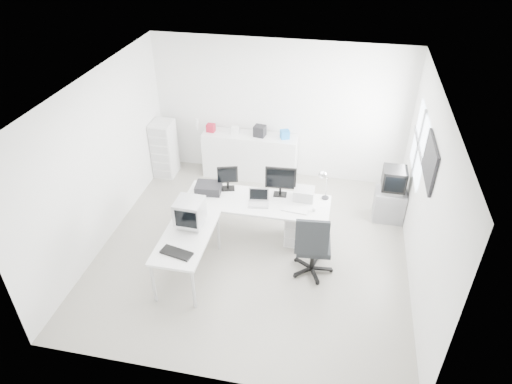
% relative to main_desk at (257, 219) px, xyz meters
% --- Properties ---
extents(floor, '(5.00, 5.00, 0.01)m').
position_rel_main_desk_xyz_m(floor, '(0.01, -0.31, -0.38)').
color(floor, beige).
rests_on(floor, ground).
extents(ceiling, '(5.00, 5.00, 0.01)m').
position_rel_main_desk_xyz_m(ceiling, '(0.01, -0.31, 2.42)').
color(ceiling, white).
rests_on(ceiling, back_wall).
extents(back_wall, '(5.00, 0.02, 2.80)m').
position_rel_main_desk_xyz_m(back_wall, '(0.01, 2.19, 1.02)').
color(back_wall, silver).
rests_on(back_wall, floor).
extents(left_wall, '(0.02, 5.00, 2.80)m').
position_rel_main_desk_xyz_m(left_wall, '(-2.49, -0.31, 1.02)').
color(left_wall, silver).
rests_on(left_wall, floor).
extents(right_wall, '(0.02, 5.00, 2.80)m').
position_rel_main_desk_xyz_m(right_wall, '(2.51, -0.31, 1.02)').
color(right_wall, silver).
rests_on(right_wall, floor).
extents(window, '(0.02, 1.20, 1.10)m').
position_rel_main_desk_xyz_m(window, '(2.49, 0.89, 1.23)').
color(window, white).
rests_on(window, right_wall).
extents(wall_picture, '(0.04, 0.90, 0.60)m').
position_rel_main_desk_xyz_m(wall_picture, '(2.48, -0.21, 1.52)').
color(wall_picture, black).
rests_on(wall_picture, right_wall).
extents(main_desk, '(2.40, 0.80, 0.75)m').
position_rel_main_desk_xyz_m(main_desk, '(0.00, 0.00, 0.00)').
color(main_desk, silver).
rests_on(main_desk, floor).
extents(side_desk, '(0.70, 1.40, 0.75)m').
position_rel_main_desk_xyz_m(side_desk, '(-0.85, -1.10, 0.00)').
color(side_desk, silver).
rests_on(side_desk, floor).
extents(drawer_pedestal, '(0.40, 0.50, 0.60)m').
position_rel_main_desk_xyz_m(drawer_pedestal, '(0.70, 0.05, -0.08)').
color(drawer_pedestal, silver).
rests_on(drawer_pedestal, floor).
extents(inkjet_printer, '(0.46, 0.37, 0.15)m').
position_rel_main_desk_xyz_m(inkjet_printer, '(-0.85, 0.10, 0.45)').
color(inkjet_printer, black).
rests_on(inkjet_printer, main_desk).
extents(lcd_monitor_small, '(0.39, 0.29, 0.43)m').
position_rel_main_desk_xyz_m(lcd_monitor_small, '(-0.55, 0.25, 0.59)').
color(lcd_monitor_small, black).
rests_on(lcd_monitor_small, main_desk).
extents(lcd_monitor_large, '(0.52, 0.23, 0.53)m').
position_rel_main_desk_xyz_m(lcd_monitor_large, '(0.35, 0.25, 0.64)').
color(lcd_monitor_large, black).
rests_on(lcd_monitor_large, main_desk).
extents(laptop, '(0.40, 0.41, 0.23)m').
position_rel_main_desk_xyz_m(laptop, '(0.05, -0.10, 0.49)').
color(laptop, '#B7B7BA').
rests_on(laptop, main_desk).
extents(white_keyboard, '(0.44, 0.18, 0.02)m').
position_rel_main_desk_xyz_m(white_keyboard, '(0.65, -0.15, 0.38)').
color(white_keyboard, silver).
rests_on(white_keyboard, main_desk).
extents(white_mouse, '(0.06, 0.06, 0.06)m').
position_rel_main_desk_xyz_m(white_mouse, '(0.95, -0.10, 0.41)').
color(white_mouse, silver).
rests_on(white_mouse, main_desk).
extents(laser_printer, '(0.33, 0.29, 0.19)m').
position_rel_main_desk_xyz_m(laser_printer, '(0.75, 0.22, 0.47)').
color(laser_printer, '#ADADAD').
rests_on(laser_printer, main_desk).
extents(desk_lamp, '(0.18, 0.18, 0.51)m').
position_rel_main_desk_xyz_m(desk_lamp, '(1.10, 0.30, 0.63)').
color(desk_lamp, silver).
rests_on(desk_lamp, main_desk).
extents(crt_monitor, '(0.43, 0.43, 0.48)m').
position_rel_main_desk_xyz_m(crt_monitor, '(-0.85, -0.85, 0.62)').
color(crt_monitor, '#B7B7BA').
rests_on(crt_monitor, side_desk).
extents(black_keyboard, '(0.49, 0.28, 0.03)m').
position_rel_main_desk_xyz_m(black_keyboard, '(-0.85, -1.50, 0.39)').
color(black_keyboard, black).
rests_on(black_keyboard, side_desk).
extents(office_chair, '(0.72, 0.72, 1.15)m').
position_rel_main_desk_xyz_m(office_chair, '(1.02, -0.67, 0.20)').
color(office_chair, '#212326').
rests_on(office_chair, floor).
extents(tv_cabinet, '(0.53, 0.44, 0.58)m').
position_rel_main_desk_xyz_m(tv_cabinet, '(2.23, 0.99, -0.08)').
color(tv_cabinet, gray).
rests_on(tv_cabinet, floor).
extents(crt_tv, '(0.50, 0.48, 0.45)m').
position_rel_main_desk_xyz_m(crt_tv, '(2.23, 0.99, 0.43)').
color(crt_tv, black).
rests_on(crt_tv, tv_cabinet).
extents(sideboard, '(1.90, 0.48, 0.95)m').
position_rel_main_desk_xyz_m(sideboard, '(-0.53, 1.93, 0.10)').
color(sideboard, silver).
rests_on(sideboard, floor).
extents(clutter_box_a, '(0.17, 0.15, 0.16)m').
position_rel_main_desk_xyz_m(clutter_box_a, '(-1.33, 1.93, 0.65)').
color(clutter_box_a, maroon).
rests_on(clutter_box_a, sideboard).
extents(clutter_box_b, '(0.14, 0.12, 0.14)m').
position_rel_main_desk_xyz_m(clutter_box_b, '(-0.83, 1.93, 0.65)').
color(clutter_box_b, silver).
rests_on(clutter_box_b, sideboard).
extents(clutter_box_c, '(0.24, 0.23, 0.22)m').
position_rel_main_desk_xyz_m(clutter_box_c, '(-0.33, 1.93, 0.68)').
color(clutter_box_c, black).
rests_on(clutter_box_c, sideboard).
extents(clutter_box_d, '(0.21, 0.20, 0.17)m').
position_rel_main_desk_xyz_m(clutter_box_d, '(0.17, 1.93, 0.66)').
color(clutter_box_d, blue).
rests_on(clutter_box_d, sideboard).
extents(clutter_bottle, '(0.07, 0.07, 0.22)m').
position_rel_main_desk_xyz_m(clutter_bottle, '(-1.63, 1.97, 0.69)').
color(clutter_bottle, silver).
rests_on(clutter_bottle, sideboard).
extents(filing_cabinet, '(0.41, 0.49, 1.18)m').
position_rel_main_desk_xyz_m(filing_cabinet, '(-2.27, 1.67, 0.21)').
color(filing_cabinet, silver).
rests_on(filing_cabinet, floor).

